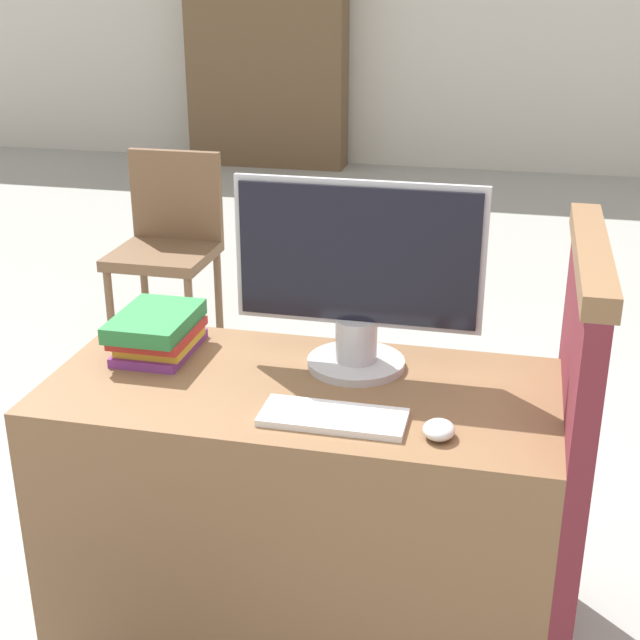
{
  "coord_description": "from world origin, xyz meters",
  "views": [
    {
      "loc": [
        0.48,
        -1.56,
        1.69
      ],
      "look_at": [
        0.05,
        0.26,
        0.94
      ],
      "focal_mm": 50.0,
      "sensor_mm": 36.0,
      "label": 1
    }
  ],
  "objects": [
    {
      "name": "wall_back",
      "position": [
        0.0,
        6.33,
        1.4
      ],
      "size": [
        12.0,
        0.06,
        2.8
      ],
      "color": "beige",
      "rests_on": "ground_plane"
    },
    {
      "name": "desk",
      "position": [
        0.0,
        0.29,
        0.38
      ],
      "size": [
        1.21,
        0.59,
        0.75
      ],
      "color": "brown",
      "rests_on": "ground_plane"
    },
    {
      "name": "carrel_divider",
      "position": [
        0.63,
        0.34,
        0.58
      ],
      "size": [
        0.07,
        0.69,
        1.13
      ],
      "color": "maroon",
      "rests_on": "ground_plane"
    },
    {
      "name": "monitor",
      "position": [
        0.11,
        0.43,
        0.99
      ],
      "size": [
        0.6,
        0.24,
        0.47
      ],
      "color": "#B7B7BC",
      "rests_on": "desk"
    },
    {
      "name": "keyboard",
      "position": [
        0.11,
        0.14,
        0.76
      ],
      "size": [
        0.32,
        0.13,
        0.02
      ],
      "color": "white",
      "rests_on": "desk"
    },
    {
      "name": "mouse",
      "position": [
        0.35,
        0.11,
        0.77
      ],
      "size": [
        0.07,
        0.08,
        0.04
      ],
      "color": "silver",
      "rests_on": "desk"
    },
    {
      "name": "book_stack",
      "position": [
        -0.4,
        0.39,
        0.81
      ],
      "size": [
        0.19,
        0.26,
        0.11
      ],
      "color": "#7A3384",
      "rests_on": "desk"
    },
    {
      "name": "far_chair",
      "position": [
        -1.1,
        2.14,
        0.51
      ],
      "size": [
        0.44,
        0.44,
        0.89
      ],
      "rotation": [
        0.0,
        0.0,
        0.3
      ],
      "color": "brown",
      "rests_on": "ground_plane"
    },
    {
      "name": "bookshelf_far",
      "position": [
        -1.76,
        6.09,
        0.99
      ],
      "size": [
        1.38,
        0.32,
        1.98
      ],
      "color": "brown",
      "rests_on": "ground_plane"
    }
  ]
}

